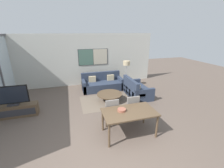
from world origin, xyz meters
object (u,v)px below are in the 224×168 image
at_px(dining_table, 129,114).
at_px(floor_lamp, 126,65).
at_px(dining_chair_left, 111,110).
at_px(dining_chair_centre, 132,107).
at_px(television, 11,96).
at_px(sofa_main, 102,84).
at_px(coffee_table, 110,95).
at_px(sofa_side, 136,90).
at_px(tv_console, 15,111).
at_px(fruit_bowl, 122,110).

bearing_deg(dining_table, floor_lamp, 69.86).
relative_size(dining_chair_left, dining_chair_centre, 1.00).
bearing_deg(television, sofa_main, 25.64).
distance_m(sofa_main, floor_lamp, 1.62).
xyz_separation_m(sofa_main, coffee_table, (0.00, -1.48, -0.02)).
distance_m(dining_table, dining_chair_left, 0.73).
xyz_separation_m(sofa_main, floor_lamp, (1.31, -0.08, 0.96)).
bearing_deg(floor_lamp, dining_chair_centre, -108.07).
distance_m(television, coffee_table, 3.64).
bearing_deg(sofa_side, coffee_table, 96.95).
xyz_separation_m(tv_console, dining_chair_left, (3.18, -1.44, 0.29)).
distance_m(dining_chair_left, fruit_bowl, 0.61).
distance_m(sofa_side, dining_chair_left, 2.56).
distance_m(tv_console, television, 0.58).
xyz_separation_m(coffee_table, dining_chair_left, (-0.41, -1.69, 0.25)).
height_order(coffee_table, dining_chair_left, dining_chair_left).
height_order(dining_table, dining_chair_left, dining_chair_left).
relative_size(tv_console, fruit_bowl, 6.21).
bearing_deg(floor_lamp, television, -161.46).
distance_m(television, sofa_side, 4.97).
height_order(coffee_table, dining_chair_centre, dining_chair_centre).
relative_size(television, dining_chair_left, 1.16).
bearing_deg(fruit_bowl, sofa_main, 86.13).
height_order(tv_console, coffee_table, tv_console).
bearing_deg(dining_table, sofa_side, 60.71).
bearing_deg(dining_table, sofa_main, 89.23).
bearing_deg(dining_chair_centre, television, 160.31).
xyz_separation_m(dining_chair_left, fruit_bowl, (0.16, -0.52, 0.28)).
bearing_deg(floor_lamp, tv_console, -161.45).
height_order(television, coffee_table, television).
relative_size(sofa_side, dining_table, 1.00).
xyz_separation_m(dining_chair_centre, floor_lamp, (0.99, 3.04, 0.73)).
xyz_separation_m(television, sofa_side, (4.92, 0.41, -0.52)).
xyz_separation_m(dining_table, dining_chair_centre, (0.36, 0.66, -0.16)).
bearing_deg(television, fruit_bowl, -30.43).
bearing_deg(sofa_main, television, -154.36).
height_order(television, floor_lamp, floor_lamp).
bearing_deg(sofa_main, dining_chair_left, -97.45).
height_order(dining_chair_left, dining_chair_centre, same).
bearing_deg(dining_chair_centre, sofa_side, 60.58).
distance_m(dining_chair_left, dining_chair_centre, 0.73).
relative_size(sofa_side, floor_lamp, 1.04).
height_order(sofa_main, dining_chair_centre, dining_chair_centre).
distance_m(television, fruit_bowl, 3.88).
bearing_deg(sofa_main, dining_chair_centre, -84.27).
xyz_separation_m(tv_console, dining_table, (3.54, -2.05, 0.45)).
height_order(dining_chair_centre, fruit_bowl, dining_chair_centre).
relative_size(dining_table, floor_lamp, 1.05).
bearing_deg(dining_chair_left, television, 155.55).
bearing_deg(dining_chair_centre, sofa_main, 95.73).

